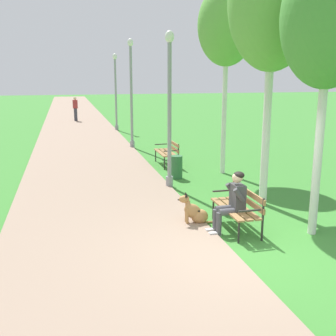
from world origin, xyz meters
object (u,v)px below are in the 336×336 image
Objects in this scene: park_bench_near at (239,205)px; pedestrian_distant at (75,109)px; park_bench_mid at (168,151)px; birch_tree_closest at (329,19)px; person_seated_on_near_bench at (232,200)px; lamp_post_mid at (131,93)px; lamp_post_far at (116,91)px; litter_bin at (177,167)px; lamp_post_near at (169,109)px; dog_shepherd at (195,212)px; birch_tree_third at (227,26)px; birch_tree_second at (273,1)px.

pedestrian_distant is (-2.67, 21.05, 0.33)m from park_bench_near.
park_bench_mid is 7.84m from birch_tree_closest.
person_seated_on_near_bench is 10.31m from lamp_post_mid.
lamp_post_far is 6.04× the size of litter_bin.
lamp_post_mid is at bearing 90.05° from lamp_post_near.
dog_shepherd is (-0.78, 0.49, -0.25)m from park_bench_near.
person_seated_on_near_bench is at bearing -88.80° from lamp_post_far.
person_seated_on_near_bench is 0.30× the size of lamp_post_far.
pedestrian_distant is (-4.16, 16.34, -3.68)m from birch_tree_third.
person_seated_on_near_bench reaches higher than park_bench_mid.
litter_bin is at bearing 89.04° from person_seated_on_near_bench.
birch_tree_closest is 22.24m from pedestrian_distant.
dog_shepherd is 3.95m from litter_bin.
birch_tree_second is (1.46, 1.53, 4.01)m from person_seated_on_near_bench.
park_bench_near is 0.91× the size of pedestrian_distant.
lamp_post_mid is 6.12m from birch_tree_third.
lamp_post_near is at bearing -89.95° from lamp_post_mid.
birch_tree_closest is (2.11, -1.08, 3.83)m from dog_shepherd.
pedestrian_distant is (-2.12, 5.19, -1.35)m from lamp_post_far.
person_seated_on_near_bench is at bearing -92.53° from park_bench_mid.
lamp_post_mid is (-0.38, 10.16, 1.67)m from person_seated_on_near_bench.
birch_tree_closest is at bearing -16.68° from person_seated_on_near_bench.
birch_tree_third is 3.49× the size of pedestrian_distant.
dog_shepherd is 9.78m from lamp_post_mid.
lamp_post_far is (-0.54, 15.86, 1.67)m from park_bench_near.
dog_shepherd is at bearing 133.06° from person_seated_on_near_bench.
birch_tree_second is (2.04, 0.91, 4.43)m from dog_shepherd.
park_bench_mid is 15.03m from pedestrian_distant.
pedestrian_distant reaches higher than park_bench_mid.
lamp_post_far reaches higher than dog_shepherd.
lamp_post_mid reaches higher than park_bench_near.
birch_tree_third is at bearing 88.20° from birch_tree_closest.
park_bench_mid is 0.24× the size of birch_tree_second.
person_seated_on_near_bench is at bearing -46.94° from dog_shepherd.
person_seated_on_near_bench is at bearing -90.96° from litter_bin.
birch_tree_second is 3.80× the size of pedestrian_distant.
lamp_post_far is (0.04, 5.82, -0.17)m from lamp_post_mid.
dog_shepherd is 0.13× the size of birch_tree_second.
park_bench_near is 21.22m from pedestrian_distant.
park_bench_near is 6.36m from birch_tree_third.
lamp_post_mid is (-0.66, 3.76, 1.84)m from park_bench_mid.
birch_tree_closest reaches higher than dog_shepherd.
lamp_post_mid is (-0.59, 10.04, 1.84)m from park_bench_near.
park_bench_mid reaches higher than litter_bin.
park_bench_near is 3.86m from birch_tree_closest.
lamp_post_near is 6.54m from lamp_post_mid.
park_bench_near is at bearing -131.71° from birch_tree_second.
park_bench_near is 1.20× the size of person_seated_on_near_bench.
birch_tree_third is (2.08, -5.33, 2.16)m from lamp_post_mid.
litter_bin is at bearing -87.95° from lamp_post_far.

